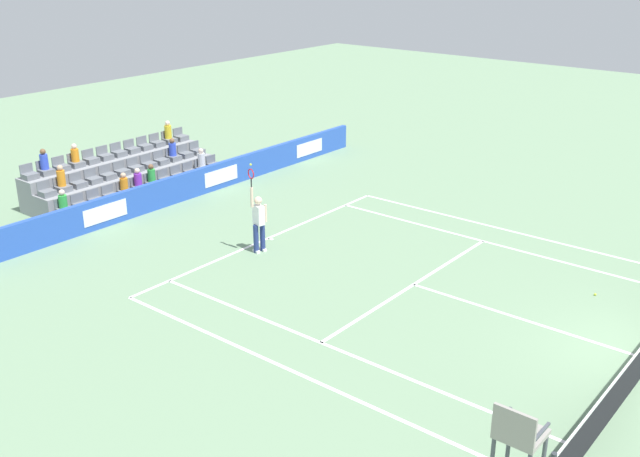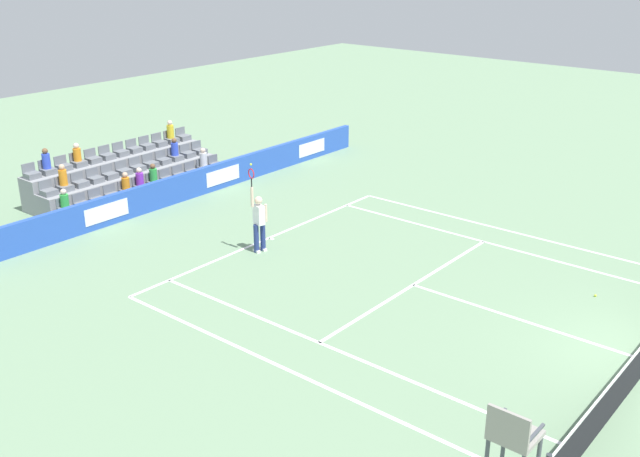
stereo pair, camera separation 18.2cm
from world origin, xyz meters
name	(u,v)px [view 2 (the right image)]	position (x,y,z in m)	size (l,w,h in m)	color
line_baseline	(269,238)	(0.00, -11.89, 0.00)	(10.97, 0.10, 0.01)	white
line_service	(413,285)	(0.00, -6.40, 0.00)	(8.23, 0.10, 0.01)	white
line_centre_service	(520,320)	(0.00, -3.20, 0.00)	(0.10, 6.40, 0.01)	white
line_singles_sideline_left	(334,349)	(4.12, -5.95, 0.00)	(0.10, 11.89, 0.01)	white
line_singles_sideline_right	(497,245)	(-4.12, -5.95, 0.00)	(0.10, 11.89, 0.01)	white
line_doubles_sideline_left	(296,373)	(5.49, -5.95, 0.00)	(0.10, 11.89, 0.01)	white
line_doubles_sideline_right	(516,233)	(-5.49, -5.95, 0.00)	(0.10, 11.89, 0.01)	white
line_centre_mark	(271,239)	(0.00, -11.79, 0.00)	(0.10, 0.20, 0.01)	white
sponsor_barrier	(167,192)	(0.00, -16.88, 0.51)	(21.24, 0.22, 1.01)	blue
tennis_player	(259,221)	(0.97, -11.36, 0.99)	(0.51, 0.41, 2.85)	navy
umpire_chair	(512,449)	(6.76, -0.31, 1.52)	(0.70, 0.70, 2.34)	#474C54
stadium_stand	(127,179)	(0.01, -19.19, 0.55)	(7.44, 2.85, 2.19)	gray
loose_tennis_ball	(595,295)	(-2.50, -2.22, 0.03)	(0.07, 0.07, 0.07)	#D1E533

